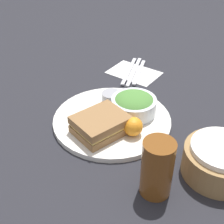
% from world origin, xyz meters
% --- Properties ---
extents(ground_plane, '(4.00, 4.00, 0.00)m').
position_xyz_m(ground_plane, '(0.00, 0.00, 0.00)').
color(ground_plane, '#232328').
extents(plate, '(0.32, 0.32, 0.01)m').
position_xyz_m(plate, '(0.00, 0.00, 0.01)').
color(plate, white).
rests_on(plate, ground_plane).
extents(sandwich, '(0.15, 0.13, 0.05)m').
position_xyz_m(sandwich, '(0.07, 0.01, 0.04)').
color(sandwich, olive).
rests_on(sandwich, plate).
extents(salad_bowl, '(0.12, 0.12, 0.06)m').
position_xyz_m(salad_bowl, '(-0.06, 0.03, 0.04)').
color(salad_bowl, white).
rests_on(salad_bowl, plate).
extents(dressing_cup, '(0.05, 0.05, 0.03)m').
position_xyz_m(dressing_cup, '(-0.07, -0.05, 0.03)').
color(dressing_cup, '#99999E').
rests_on(dressing_cup, plate).
extents(orange_wedge, '(0.05, 0.05, 0.05)m').
position_xyz_m(orange_wedge, '(0.03, 0.08, 0.04)').
color(orange_wedge, orange).
rests_on(orange_wedge, plate).
extents(drink_glass, '(0.07, 0.07, 0.13)m').
position_xyz_m(drink_glass, '(0.14, 0.21, 0.07)').
color(drink_glass, brown).
rests_on(drink_glass, ground_plane).
extents(bread_basket, '(0.16, 0.16, 0.08)m').
position_xyz_m(bread_basket, '(0.02, 0.30, 0.04)').
color(bread_basket, '#997547').
rests_on(bread_basket, ground_plane).
extents(napkin, '(0.12, 0.17, 0.00)m').
position_xyz_m(napkin, '(-0.27, -0.10, 0.00)').
color(napkin, white).
rests_on(napkin, ground_plane).
extents(fork, '(0.19, 0.08, 0.01)m').
position_xyz_m(fork, '(-0.27, -0.12, 0.01)').
color(fork, silver).
rests_on(fork, napkin).
extents(knife, '(0.20, 0.08, 0.01)m').
position_xyz_m(knife, '(-0.27, -0.10, 0.01)').
color(knife, silver).
rests_on(knife, napkin).
extents(spoon, '(0.17, 0.07, 0.01)m').
position_xyz_m(spoon, '(-0.28, -0.08, 0.01)').
color(spoon, silver).
rests_on(spoon, napkin).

